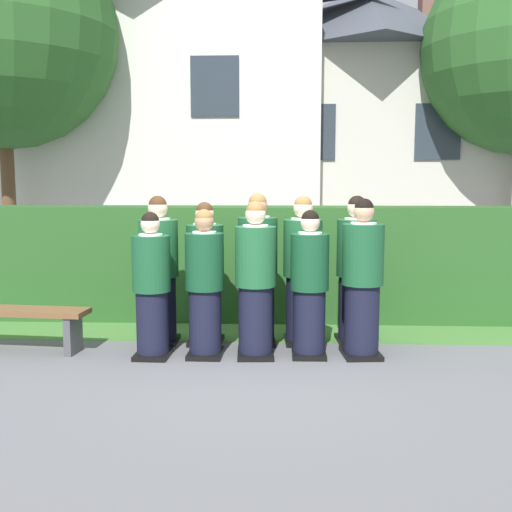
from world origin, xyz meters
name	(u,v)px	position (x,y,z in m)	size (l,w,h in m)	color
ground_plane	(255,356)	(0.00, 0.00, 0.00)	(60.00, 60.00, 0.00)	slate
student_front_row_0	(152,289)	(-1.09, -0.07, 0.74)	(0.40, 0.49, 1.55)	black
student_front_row_1	(205,287)	(-0.53, -0.02, 0.75)	(0.41, 0.50, 1.58)	black
student_front_row_2	(256,283)	(0.01, 0.00, 0.79)	(0.43, 0.53, 1.66)	black
student_front_row_3	(309,287)	(0.58, 0.04, 0.75)	(0.41, 0.49, 1.57)	black
student_front_row_4	(362,282)	(1.14, 0.06, 0.81)	(0.44, 0.52, 1.69)	black
student_rear_row_0	(159,274)	(-1.12, 0.47, 0.81)	(0.44, 0.53, 1.71)	black
student_rear_row_1	(205,277)	(-0.59, 0.51, 0.78)	(0.43, 0.48, 1.63)	black
student_rear_row_2	(258,272)	(0.01, 0.53, 0.83)	(0.45, 0.53, 1.73)	black
student_rear_row_3	(302,274)	(0.52, 0.57, 0.81)	(0.44, 0.51, 1.70)	black
student_rear_row_4	(356,273)	(1.13, 0.60, 0.81)	(0.44, 0.55, 1.71)	black
hedge	(261,263)	(0.00, 1.77, 0.76)	(8.98, 0.70, 1.53)	#285623
school_building_main	(150,77)	(-2.58, 6.97, 4.08)	(7.60, 3.89, 7.97)	silver
school_building_annex	(362,124)	(2.13, 8.09, 3.18)	(5.82, 4.43, 6.21)	beige
oak_tree_left	(1,32)	(-4.67, 4.47, 4.46)	(4.09, 4.09, 6.51)	brown
wooden_bench	(25,320)	(-2.54, 0.07, 0.35)	(1.43, 0.49, 0.48)	brown
lawn_strip	(258,333)	(0.00, 0.97, 0.00)	(8.98, 0.90, 0.01)	#477A38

